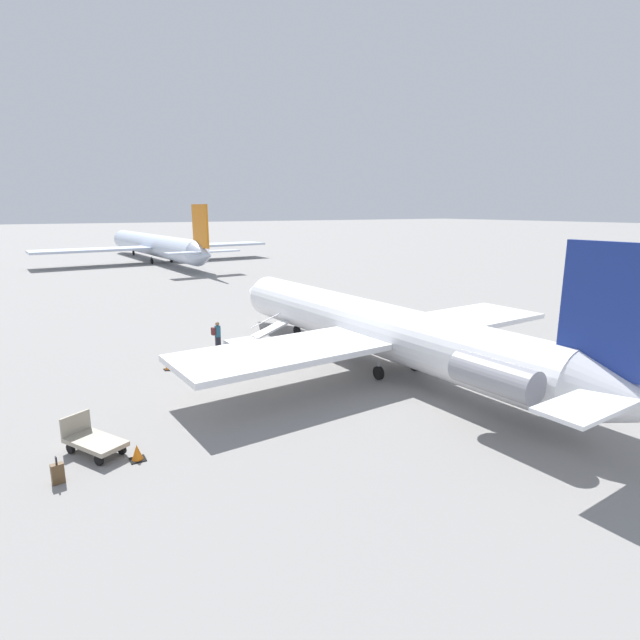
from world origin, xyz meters
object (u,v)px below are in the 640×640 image
object	(u,v)px
passenger	(217,334)
suitcase	(58,473)
airplane_main	(381,329)
boarding_stairs	(247,341)
luggage_cart	(93,440)
airplane_far_left	(155,245)

from	to	relation	value
passenger	suitcase	world-z (taller)	passenger
airplane_main	boarding_stairs	bearing A→B (deg)	26.72
airplane_main	luggage_cart	distance (m)	14.49
airplane_main	suitcase	size ratio (longest dim) A/B	33.38
boarding_stairs	luggage_cart	bearing A→B (deg)	-138.15
luggage_cart	suitcase	bearing A→B (deg)	114.59
boarding_stairs	passenger	bearing A→B (deg)	173.11
airplane_main	boarding_stairs	size ratio (longest dim) A/B	7.21
airplane_main	suitcase	bearing A→B (deg)	101.01
airplane_main	suitcase	xyz separation A→B (m)	(-3.97, 15.38, -1.83)
boarding_stairs	passenger	world-z (taller)	boarding_stairs
boarding_stairs	suitcase	size ratio (longest dim) A/B	4.63
boarding_stairs	airplane_far_left	bearing A→B (deg)	79.15
passenger	boarding_stairs	bearing A→B (deg)	-6.89
airplane_main	passenger	bearing A→B (deg)	35.69
luggage_cart	boarding_stairs	bearing A→B (deg)	-72.62
airplane_far_left	suitcase	size ratio (longest dim) A/B	52.78
airplane_main	airplane_far_left	size ratio (longest dim) A/B	0.63
airplane_main	luggage_cart	world-z (taller)	airplane_main
boarding_stairs	passenger	distance (m)	1.94
boarding_stairs	suitcase	xyz separation A→B (m)	(-11.49, 11.01, -0.05)
airplane_main	airplane_far_left	xyz separation A→B (m)	(61.88, -2.66, 0.45)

